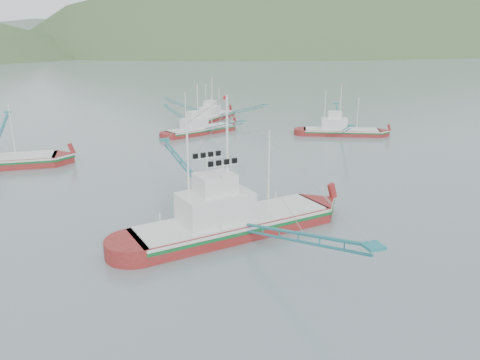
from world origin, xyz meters
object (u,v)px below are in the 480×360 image
object	(u,v)px
bg_boat_extra	(213,110)
bg_boat_right	(341,124)
main_boat	(231,210)
bg_boat_far	(200,123)

from	to	relation	value
bg_boat_extra	bg_boat_right	bearing A→B (deg)	-98.87
main_boat	bg_boat_right	size ratio (longest dim) A/B	1.45
bg_boat_far	bg_boat_right	xyz separation A→B (m)	(21.92, -9.35, 0.11)
bg_boat_right	main_boat	bearing A→B (deg)	-107.43
bg_boat_far	bg_boat_right	distance (m)	23.83
bg_boat_far	main_boat	bearing A→B (deg)	-121.68
bg_boat_far	bg_boat_extra	distance (m)	13.98
main_boat	bg_boat_extra	distance (m)	56.28
main_boat	bg_boat_extra	xyz separation A→B (m)	(14.73, 54.32, -0.22)
main_boat	bg_boat_right	world-z (taller)	main_boat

